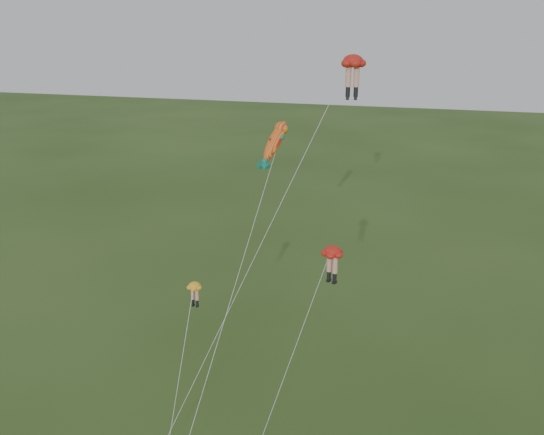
# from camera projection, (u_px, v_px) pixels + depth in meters

# --- Properties ---
(legs_kite_red_high) EXTENTS (10.05, 12.38, 22.84)m
(legs_kite_red_high) POSITION_uv_depth(u_px,v_px,m) (351.00, 69.00, 37.61)
(legs_kite_red_high) COLOR red
(legs_kite_red_high) RESTS_ON ground
(legs_kite_red_mid) EXTENTS (4.54, 5.66, 12.41)m
(legs_kite_red_mid) POSITION_uv_depth(u_px,v_px,m) (331.00, 258.00, 35.29)
(legs_kite_red_mid) COLOR red
(legs_kite_red_mid) RESTS_ON ground
(legs_kite_yellow) EXTENTS (1.11, 4.78, 9.62)m
(legs_kite_yellow) POSITION_uv_depth(u_px,v_px,m) (193.00, 295.00, 37.08)
(legs_kite_yellow) COLOR #FEAD20
(legs_kite_yellow) RESTS_ON ground
(fish_kite) EXTENTS (4.05, 11.67, 19.08)m
(fish_kite) POSITION_uv_depth(u_px,v_px,m) (274.00, 143.00, 37.73)
(fish_kite) COLOR orange
(fish_kite) RESTS_ON ground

